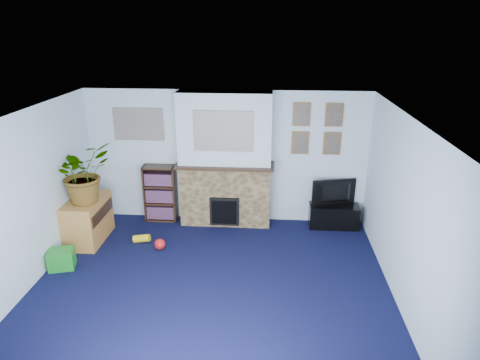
# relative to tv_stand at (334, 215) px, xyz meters

# --- Properties ---
(floor) EXTENTS (5.00, 4.50, 0.01)m
(floor) POSITION_rel_tv_stand_xyz_m (-1.95, -2.03, -0.23)
(floor) COLOR #0D1033
(floor) RESTS_ON ground
(ceiling) EXTENTS (5.00, 4.50, 0.01)m
(ceiling) POSITION_rel_tv_stand_xyz_m (-1.95, -2.03, 2.17)
(ceiling) COLOR white
(ceiling) RESTS_ON wall_back
(wall_back) EXTENTS (5.00, 0.04, 2.40)m
(wall_back) POSITION_rel_tv_stand_xyz_m (-1.95, 0.22, 0.97)
(wall_back) COLOR silver
(wall_back) RESTS_ON ground
(wall_front) EXTENTS (5.00, 0.04, 2.40)m
(wall_front) POSITION_rel_tv_stand_xyz_m (-1.95, -4.28, 0.97)
(wall_front) COLOR silver
(wall_front) RESTS_ON ground
(wall_left) EXTENTS (0.04, 4.50, 2.40)m
(wall_left) POSITION_rel_tv_stand_xyz_m (-4.45, -2.03, 0.97)
(wall_left) COLOR silver
(wall_left) RESTS_ON ground
(wall_right) EXTENTS (0.04, 4.50, 2.40)m
(wall_right) POSITION_rel_tv_stand_xyz_m (0.55, -2.03, 0.97)
(wall_right) COLOR silver
(wall_right) RESTS_ON ground
(chimney_breast) EXTENTS (1.72, 0.50, 2.40)m
(chimney_breast) POSITION_rel_tv_stand_xyz_m (-1.95, 0.02, 0.96)
(chimney_breast) COLOR brown
(chimney_breast) RESTS_ON ground
(collage_main) EXTENTS (1.00, 0.03, 0.68)m
(collage_main) POSITION_rel_tv_stand_xyz_m (-1.95, -0.19, 1.55)
(collage_main) COLOR gray
(collage_main) RESTS_ON chimney_breast
(collage_left) EXTENTS (0.90, 0.03, 0.58)m
(collage_left) POSITION_rel_tv_stand_xyz_m (-3.50, 0.21, 1.55)
(collage_left) COLOR gray
(collage_left) RESTS_ON wall_back
(portrait_tl) EXTENTS (0.30, 0.03, 0.40)m
(portrait_tl) POSITION_rel_tv_stand_xyz_m (-0.65, 0.20, 1.77)
(portrait_tl) COLOR brown
(portrait_tl) RESTS_ON wall_back
(portrait_tr) EXTENTS (0.30, 0.03, 0.40)m
(portrait_tr) POSITION_rel_tv_stand_xyz_m (-0.10, 0.20, 1.77)
(portrait_tr) COLOR brown
(portrait_tr) RESTS_ON wall_back
(portrait_bl) EXTENTS (0.30, 0.03, 0.40)m
(portrait_bl) POSITION_rel_tv_stand_xyz_m (-0.65, 0.20, 1.27)
(portrait_bl) COLOR brown
(portrait_bl) RESTS_ON wall_back
(portrait_br) EXTENTS (0.30, 0.03, 0.40)m
(portrait_br) POSITION_rel_tv_stand_xyz_m (-0.10, 0.20, 1.27)
(portrait_br) COLOR brown
(portrait_br) RESTS_ON wall_back
(tv_stand) EXTENTS (0.87, 0.37, 0.41)m
(tv_stand) POSITION_rel_tv_stand_xyz_m (0.00, 0.00, 0.00)
(tv_stand) COLOR black
(tv_stand) RESTS_ON ground
(television) EXTENTS (0.80, 0.29, 0.46)m
(television) POSITION_rel_tv_stand_xyz_m (0.00, 0.02, 0.42)
(television) COLOR black
(television) RESTS_ON tv_stand
(bookshelf) EXTENTS (0.58, 0.28, 1.05)m
(bookshelf) POSITION_rel_tv_stand_xyz_m (-3.16, 0.08, 0.28)
(bookshelf) COLOR #311E11
(bookshelf) RESTS_ON ground
(sideboard) EXTENTS (0.53, 0.95, 0.74)m
(sideboard) POSITION_rel_tv_stand_xyz_m (-4.19, -0.80, 0.12)
(sideboard) COLOR #B67C3A
(sideboard) RESTS_ON ground
(potted_plant) EXTENTS (1.10, 1.14, 0.97)m
(potted_plant) POSITION_rel_tv_stand_xyz_m (-4.14, -0.85, 1.00)
(potted_plant) COLOR #26661E
(potted_plant) RESTS_ON sideboard
(mantel_clock) EXTENTS (0.09, 0.06, 0.13)m
(mantel_clock) POSITION_rel_tv_stand_xyz_m (-2.04, -0.03, 1.00)
(mantel_clock) COLOR gold
(mantel_clock) RESTS_ON chimney_breast
(mantel_candle) EXTENTS (0.05, 0.05, 0.16)m
(mantel_candle) POSITION_rel_tv_stand_xyz_m (-1.61, -0.03, 1.01)
(mantel_candle) COLOR #B2BFC6
(mantel_candle) RESTS_ON chimney_breast
(mantel_teddy) EXTENTS (0.14, 0.14, 0.14)m
(mantel_teddy) POSITION_rel_tv_stand_xyz_m (-2.46, -0.03, 0.99)
(mantel_teddy) COLOR gray
(mantel_teddy) RESTS_ON chimney_breast
(mantel_can) EXTENTS (0.06, 0.06, 0.13)m
(mantel_can) POSITION_rel_tv_stand_xyz_m (-1.28, -0.03, 0.99)
(mantel_can) COLOR purple
(mantel_can) RESTS_ON chimney_breast
(green_crate) EXTENTS (0.43, 0.38, 0.29)m
(green_crate) POSITION_rel_tv_stand_xyz_m (-4.25, -1.69, -0.08)
(green_crate) COLOR #198C26
(green_crate) RESTS_ON ground
(toy_ball) EXTENTS (0.18, 0.18, 0.18)m
(toy_ball) POSITION_rel_tv_stand_xyz_m (-2.92, -1.04, -0.14)
(toy_ball) COLOR red
(toy_ball) RESTS_ON ground
(toy_block) EXTENTS (0.21, 0.21, 0.21)m
(toy_block) POSITION_rel_tv_stand_xyz_m (-4.22, -1.72, -0.12)
(toy_block) COLOR purple
(toy_block) RESTS_ON ground
(toy_tube) EXTENTS (0.29, 0.13, 0.17)m
(toy_tube) POSITION_rel_tv_stand_xyz_m (-3.28, -0.83, -0.15)
(toy_tube) COLOR yellow
(toy_tube) RESTS_ON ground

